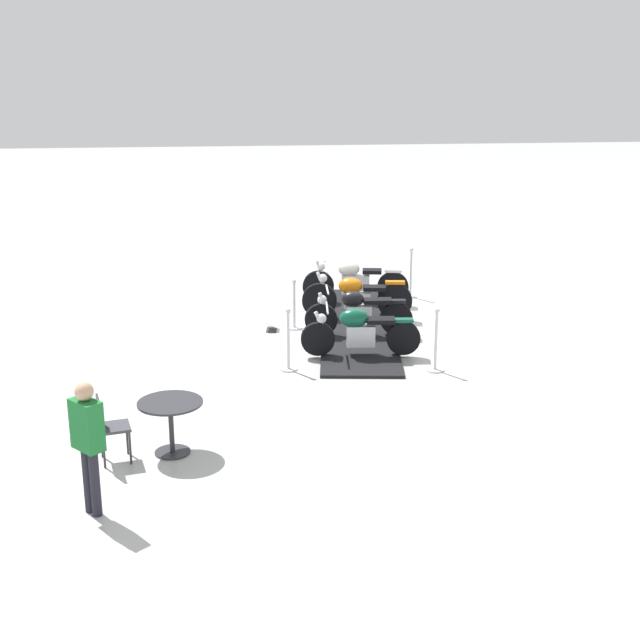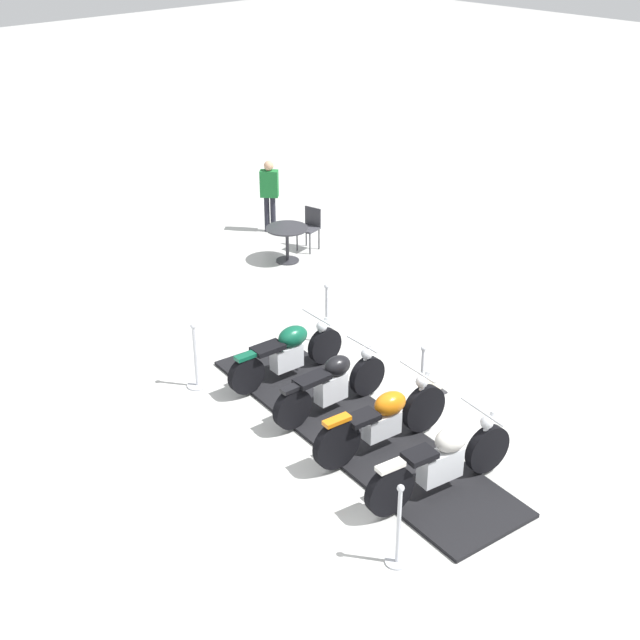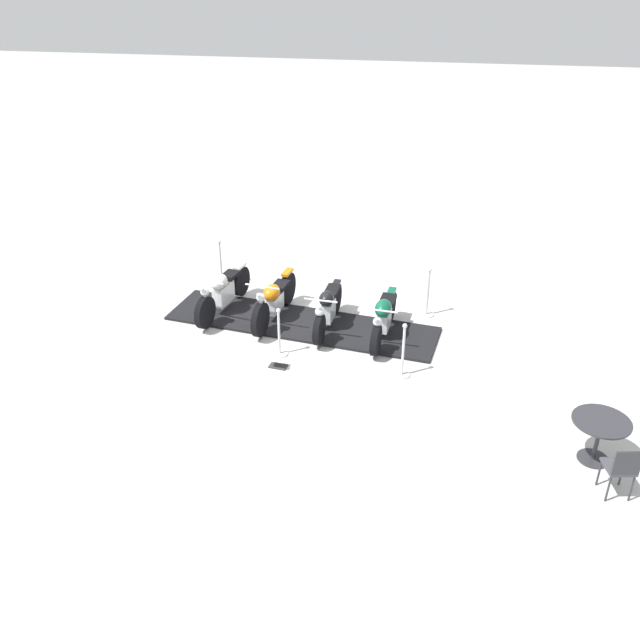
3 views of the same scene
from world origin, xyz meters
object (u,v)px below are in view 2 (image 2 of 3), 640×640
motorcycle_forest (288,351)px  info_placard (436,387)px  motorcycle_copper (384,419)px  cafe_chair_near_table (310,226)px  stanchion_right_rear (327,323)px  stanchion_right_mid (421,386)px  bystander_person (269,190)px  stanchion_left_rear (196,366)px  stanchion_left_front (398,535)px  motorcycle_black (332,383)px  cafe_table (287,236)px  motorcycle_cream (443,460)px

motorcycle_forest → info_placard: bearing=-46.5°
motorcycle_copper → motorcycle_forest: bearing=90.4°
info_placard → cafe_chair_near_table: bearing=163.6°
stanchion_right_rear → stanchion_right_mid: size_ratio=1.09×
motorcycle_copper → bystander_person: (4.32, 7.58, 0.47)m
stanchion_left_rear → stanchion_left_front: size_ratio=0.98×
cafe_chair_near_table → motorcycle_black: bearing=38.2°
motorcycle_black → stanchion_right_mid: stanchion_right_mid is taller
motorcycle_forest → stanchion_right_rear: stanchion_right_rear is taller
cafe_chair_near_table → stanchion_left_rear: bearing=17.8°
cafe_table → bystander_person: 1.83m
motorcycle_cream → stanchion_left_rear: (-0.75, 4.38, -0.17)m
motorcycle_forest → stanchion_right_mid: stanchion_right_mid is taller
stanchion_right_rear → bystander_person: bystander_person is taller
stanchion_right_mid → bystander_person: bystander_person is taller
motorcycle_forest → cafe_table: (3.17, 3.65, 0.06)m
motorcycle_forest → bystander_person: 6.60m
motorcycle_copper → stanchion_left_front: bearing=-124.6°
motorcycle_black → stanchion_left_front: bearing=-116.8°
motorcycle_black → stanchion_right_rear: stanchion_right_rear is taller
stanchion_left_rear → stanchion_right_mid: 3.54m
motorcycle_copper → motorcycle_black: 1.20m
cafe_table → bystander_person: bearing=61.5°
stanchion_left_rear → info_placard: (2.67, -2.68, -0.30)m
stanchion_left_front → cafe_table: stanchion_left_front is taller
motorcycle_copper → cafe_table: motorcycle_copper is taller
motorcycle_copper → bystander_person: bystander_person is taller
cafe_table → bystander_person: (0.85, 1.57, 0.42)m
cafe_table → bystander_person: size_ratio=0.53×
motorcycle_copper → motorcycle_cream: bearing=-89.4°
motorcycle_black → cafe_chair_near_table: 6.49m
cafe_chair_near_table → info_placard: bearing=53.9°
motorcycle_copper → stanchion_left_front: (-1.53, -1.68, -0.10)m
bystander_person → cafe_table: bearing=19.9°
motorcycle_copper → info_placard: bearing=24.1°
motorcycle_black → stanchion_right_rear: (1.48, 1.68, -0.13)m
info_placard → stanchion_right_mid: bearing=-72.3°
stanchion_left_front → motorcycle_cream: bearing=19.5°
stanchion_right_mid → cafe_chair_near_table: bearing=62.7°
info_placard → bystander_person: bearing=167.6°
stanchion_right_rear → cafe_chair_near_table: 4.26m
stanchion_right_mid → cafe_table: (2.17, 5.59, 0.26)m
stanchion_right_mid → stanchion_left_rear: bearing=128.6°
motorcycle_copper → stanchion_right_mid: bearing=26.1°
stanchion_left_rear → stanchion_left_front: stanchion_left_front is taller
motorcycle_copper → motorcycle_forest: (0.31, 2.37, -0.01)m
motorcycle_cream → motorcycle_copper: (0.15, 1.19, -0.01)m
stanchion_right_mid → cafe_chair_near_table: stanchion_right_mid is taller
motorcycle_cream → info_placard: motorcycle_cream is taller
stanchion_right_mid → stanchion_left_front: bearing=-143.4°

